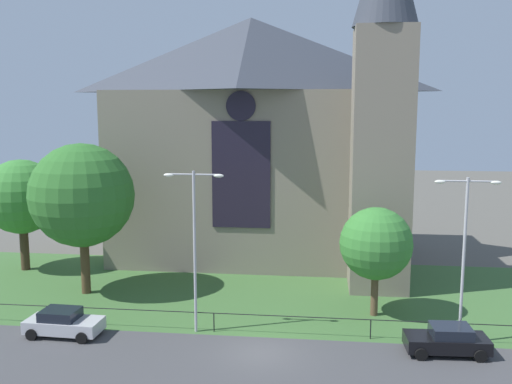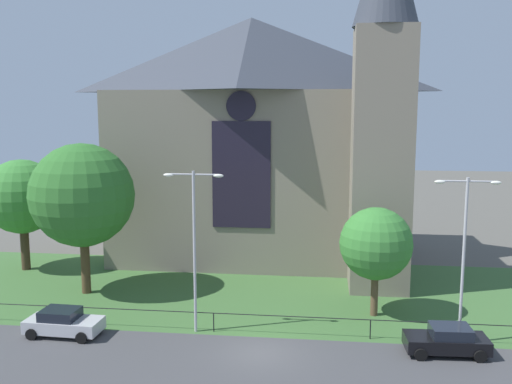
% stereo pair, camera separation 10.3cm
% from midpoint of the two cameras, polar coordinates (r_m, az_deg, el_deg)
% --- Properties ---
extents(ground, '(160.00, 160.00, 0.00)m').
position_cam_midpoint_polar(ground, '(39.92, 1.98, -10.01)').
color(ground, '#56544C').
extents(road_asphalt, '(120.00, 8.00, 0.01)m').
position_cam_midpoint_polar(road_asphalt, '(28.84, -0.06, -17.55)').
color(road_asphalt, '#424244').
rests_on(road_asphalt, ground).
extents(grass_verge, '(120.00, 20.00, 0.01)m').
position_cam_midpoint_polar(grass_verge, '(38.03, 1.73, -10.96)').
color(grass_verge, '#3D6633').
rests_on(grass_verge, ground).
extents(church_building, '(23.20, 16.20, 26.00)m').
position_cam_midpoint_polar(church_building, '(47.21, 0.28, 5.59)').
color(church_building, gray).
rests_on(church_building, ground).
extents(iron_railing, '(35.26, 0.07, 1.13)m').
position_cam_midpoint_polar(iron_railing, '(32.96, -4.37, -12.29)').
color(iron_railing, black).
rests_on(iron_railing, ground).
extents(tree_left_far, '(5.79, 5.79, 8.74)m').
position_cam_midpoint_polar(tree_left_far, '(47.48, -22.66, -0.46)').
color(tree_left_far, '#423021').
rests_on(tree_left_far, ground).
extents(tree_right_near, '(4.42, 4.42, 6.74)m').
position_cam_midpoint_polar(tree_right_near, '(35.07, 11.94, -5.14)').
color(tree_right_near, brown).
rests_on(tree_right_near, ground).
extents(tree_left_near, '(7.01, 7.01, 10.35)m').
position_cam_midpoint_polar(tree_left_near, '(39.82, -17.22, -0.33)').
color(tree_left_near, '#4C3823').
rests_on(tree_left_near, ground).
extents(streetlamp_near, '(3.37, 0.26, 9.25)m').
position_cam_midpoint_polar(streetlamp_near, '(31.70, -6.33, -4.09)').
color(streetlamp_near, '#B2B2B7').
rests_on(streetlamp_near, ground).
extents(streetlamp_far, '(3.37, 0.26, 9.09)m').
position_cam_midpoint_polar(streetlamp_far, '(31.84, 20.22, -4.67)').
color(streetlamp_far, '#B2B2B7').
rests_on(streetlamp_far, ground).
extents(parked_car_silver, '(4.27, 2.17, 1.51)m').
position_cam_midpoint_polar(parked_car_silver, '(34.22, -18.96, -12.37)').
color(parked_car_silver, '#B7B7BC').
rests_on(parked_car_silver, ground).
extents(parked_car_black, '(4.28, 2.19, 1.51)m').
position_cam_midpoint_polar(parked_car_black, '(31.82, 18.66, -13.97)').
color(parked_car_black, black).
rests_on(parked_car_black, ground).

